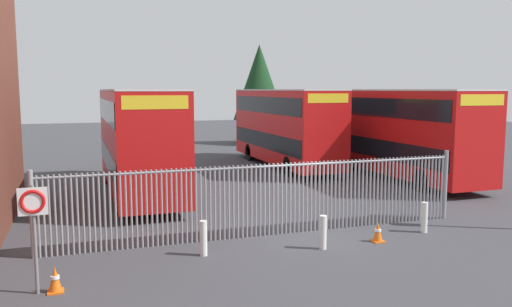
% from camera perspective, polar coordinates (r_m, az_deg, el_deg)
% --- Properties ---
extents(ground_plane, '(100.00, 100.00, 0.00)m').
position_cam_1_polar(ground_plane, '(23.61, -3.19, -3.69)').
color(ground_plane, '#3D3D42').
extents(palisade_fence, '(13.17, 0.14, 2.35)m').
position_cam_1_polar(palisade_fence, '(15.60, 1.20, -4.86)').
color(palisade_fence, gray).
rests_on(palisade_fence, ground).
extents(double_decker_bus_near_gate, '(2.54, 10.81, 4.42)m').
position_cam_1_polar(double_decker_bus_near_gate, '(22.28, -12.92, 1.79)').
color(double_decker_bus_near_gate, red).
rests_on(double_decker_bus_near_gate, ground).
extents(double_decker_bus_behind_fence_left, '(2.54, 10.81, 4.42)m').
position_cam_1_polar(double_decker_bus_behind_fence_left, '(29.61, 3.18, 3.23)').
color(double_decker_bus_behind_fence_left, red).
rests_on(double_decker_bus_behind_fence_left, ground).
extents(double_decker_bus_behind_fence_right, '(2.54, 10.81, 4.42)m').
position_cam_1_polar(double_decker_bus_behind_fence_right, '(26.49, 15.64, 2.53)').
color(double_decker_bus_behind_fence_right, red).
rests_on(double_decker_bus_behind_fence_right, ground).
extents(bollard_near_left, '(0.20, 0.20, 0.95)m').
position_cam_1_polar(bollard_near_left, '(13.98, -5.82, -9.29)').
color(bollard_near_left, silver).
rests_on(bollard_near_left, ground).
extents(bollard_center_front, '(0.20, 0.20, 0.95)m').
position_cam_1_polar(bollard_center_front, '(14.57, 7.41, -8.63)').
color(bollard_center_front, silver).
rests_on(bollard_center_front, ground).
extents(bollard_near_right, '(0.20, 0.20, 0.95)m').
position_cam_1_polar(bollard_near_right, '(16.91, 18.10, -6.72)').
color(bollard_near_right, silver).
rests_on(bollard_near_right, ground).
extents(traffic_cone_by_gate, '(0.34, 0.34, 0.59)m').
position_cam_1_polar(traffic_cone_by_gate, '(15.57, 13.31, -8.45)').
color(traffic_cone_by_gate, orange).
rests_on(traffic_cone_by_gate, ground).
extents(traffic_cone_mid_forecourt, '(0.34, 0.34, 0.59)m').
position_cam_1_polar(traffic_cone_mid_forecourt, '(12.38, -21.30, -12.85)').
color(traffic_cone_mid_forecourt, orange).
rests_on(traffic_cone_mid_forecourt, ground).
extents(speed_limit_sign_post, '(0.60, 0.14, 2.40)m').
position_cam_1_polar(speed_limit_sign_post, '(12.01, -23.37, -6.16)').
color(speed_limit_sign_post, slate).
rests_on(speed_limit_sign_post, ground).
extents(tree_tall_back, '(4.22, 4.22, 8.00)m').
position_cam_1_polar(tree_tall_back, '(42.01, 0.37, 7.87)').
color(tree_tall_back, '#4C3823').
rests_on(tree_tall_back, ground).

